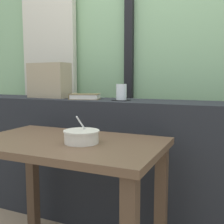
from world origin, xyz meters
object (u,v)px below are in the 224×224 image
at_px(breakfast_table, 67,166).
at_px(soup_bowl, 82,137).
at_px(closed_book, 85,97).
at_px(throw_pillow, 49,80).
at_px(juice_glass, 121,93).
at_px(coaster_square, 121,100).

relative_size(breakfast_table, soup_bowl, 5.51).
bearing_deg(closed_book, breakfast_table, -69.79).
bearing_deg(breakfast_table, throw_pillow, 132.07).
distance_m(breakfast_table, throw_pillow, 0.90).
height_order(breakfast_table, soup_bowl, soup_bowl).
bearing_deg(closed_book, throw_pillow, 174.96).
xyz_separation_m(breakfast_table, throw_pillow, (-0.53, 0.58, 0.43)).
bearing_deg(soup_bowl, juice_glass, 91.78).
bearing_deg(juice_glass, breakfast_table, -98.37).
bearing_deg(breakfast_table, closed_book, 110.21).
xyz_separation_m(juice_glass, throw_pillow, (-0.61, 0.04, 0.08)).
bearing_deg(soup_bowl, breakfast_table, 170.34).
height_order(breakfast_table, throw_pillow, throw_pillow).
distance_m(breakfast_table, coaster_square, 0.62).
relative_size(closed_book, throw_pillow, 0.74).
relative_size(juice_glass, closed_book, 0.44).
bearing_deg(breakfast_table, juice_glass, 81.63).
bearing_deg(juice_glass, closed_book, 177.10).
xyz_separation_m(coaster_square, closed_book, (-0.28, 0.01, 0.02)).
xyz_separation_m(breakfast_table, closed_book, (-0.20, 0.56, 0.32)).
height_order(breakfast_table, closed_book, closed_book).
bearing_deg(closed_book, juice_glass, -2.90).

